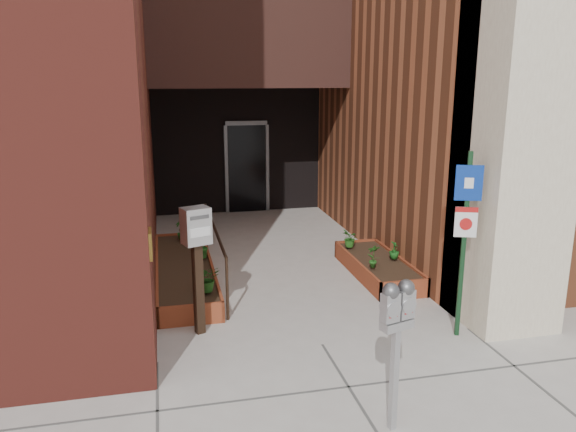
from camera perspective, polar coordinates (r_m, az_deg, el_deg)
ground at (r=7.14m, az=3.51°, el=-12.92°), size 80.00×80.00×0.00m
planter_left at (r=9.33m, az=-10.47°, el=-5.62°), size 0.90×3.60×0.30m
planter_right at (r=9.50m, az=9.08°, el=-5.20°), size 0.80×2.20×0.30m
handrail at (r=9.13m, az=-7.49°, el=-1.90°), size 0.04×3.34×0.90m
parking_meter at (r=5.20m, az=11.04°, el=-9.97°), size 0.34×0.20×1.48m
sign_post at (r=7.19m, az=17.56°, el=-0.95°), size 0.31×0.13×2.37m
payment_dropbox at (r=7.09m, az=-9.27°, el=-2.81°), size 0.39×0.34×1.67m
shrub_left_a at (r=7.96m, az=-8.17°, el=-6.32°), size 0.39×0.39×0.37m
shrub_left_b at (r=9.40m, az=-8.79°, el=-3.06°), size 0.31×0.31×0.39m
shrub_left_c at (r=10.06m, az=-9.09°, el=-1.97°), size 0.30×0.30×0.38m
shrub_left_d at (r=10.54m, az=-10.90°, el=-1.27°), size 0.23×0.23×0.39m
shrub_right_a at (r=9.43m, az=10.74°, el=-3.42°), size 0.21×0.21×0.29m
shrub_right_b at (r=8.93m, az=8.68°, el=-4.03°), size 0.20×0.20×0.38m
shrub_right_c at (r=9.93m, az=6.34°, el=-2.27°), size 0.30×0.30×0.32m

